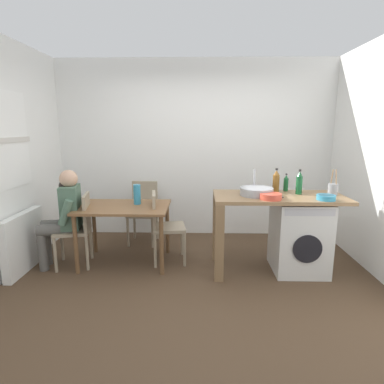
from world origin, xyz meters
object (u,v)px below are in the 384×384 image
object	(u,v)px
chair_opposite	(163,223)
mixing_bowl	(271,196)
washing_machine	(299,236)
utensil_crock	(333,189)
bottle_tall_green	(276,181)
dining_table	(124,213)
chair_spare_by_wall	(144,208)
bottle_clear_small	(299,183)
chair_person_seat	(79,226)
seated_person	(64,213)
bottle_squat_brown	(286,183)
vase	(137,194)
colander	(326,197)

from	to	relation	value
chair_opposite	mixing_bowl	bearing A→B (deg)	63.47
washing_machine	utensil_crock	xyz separation A→B (m)	(0.37, 0.05, 0.56)
bottle_tall_green	utensil_crock	distance (m)	0.65
dining_table	chair_spare_by_wall	xyz separation A→B (m)	(0.10, 0.77, -0.14)
bottle_clear_small	chair_person_seat	bearing A→B (deg)	179.86
seated_person	bottle_squat_brown	xyz separation A→B (m)	(2.70, 0.21, 0.35)
bottle_tall_green	vase	xyz separation A→B (m)	(-1.71, 0.08, -0.19)
bottle_tall_green	vase	size ratio (longest dim) A/B	1.16
chair_person_seat	colander	world-z (taller)	colander
utensil_crock	chair_spare_by_wall	bearing A→B (deg)	159.43
dining_table	colander	xyz separation A→B (m)	(2.31, -0.39, 0.31)
bottle_tall_green	mixing_bowl	world-z (taller)	bottle_tall_green
utensil_crock	vase	distance (m)	2.35
vase	chair_spare_by_wall	bearing A→B (deg)	93.87
seated_person	dining_table	bearing A→B (deg)	-91.81
bottle_tall_green	mixing_bowl	size ratio (longest dim) A/B	1.22
utensil_crock	mixing_bowl	bearing A→B (deg)	-162.06
bottle_tall_green	vase	bearing A→B (deg)	177.46
chair_person_seat	bottle_clear_small	distance (m)	2.70
bottle_clear_small	vase	distance (m)	1.97
chair_spare_by_wall	bottle_squat_brown	world-z (taller)	bottle_squat_brown
washing_machine	bottle_squat_brown	bearing A→B (deg)	114.45
chair_opposite	bottle_tall_green	distance (m)	1.49
bottle_squat_brown	mixing_bowl	distance (m)	0.55
chair_spare_by_wall	utensil_crock	distance (m)	2.59
seated_person	utensil_crock	distance (m)	3.21
chair_opposite	bottle_squat_brown	size ratio (longest dim) A/B	4.15
chair_person_seat	colander	xyz separation A→B (m)	(2.85, -0.30, 0.44)
chair_spare_by_wall	mixing_bowl	world-z (taller)	mixing_bowl
dining_table	chair_spare_by_wall	size ratio (longest dim) A/B	1.22
seated_person	bottle_clear_small	size ratio (longest dim) A/B	4.08
bottle_clear_small	vase	xyz separation A→B (m)	(-1.95, 0.19, -0.19)
chair_person_seat	bottle_clear_small	xyz separation A→B (m)	(2.65, -0.01, 0.55)
bottle_squat_brown	mixing_bowl	size ratio (longest dim) A/B	0.91
chair_person_seat	washing_machine	bearing A→B (deg)	-103.08
chair_person_seat	mixing_bowl	size ratio (longest dim) A/B	3.77
chair_spare_by_wall	vase	bearing A→B (deg)	97.22
bottle_squat_brown	bottle_clear_small	xyz separation A→B (m)	(0.10, -0.19, 0.03)
bottle_squat_brown	mixing_bowl	xyz separation A→B (m)	(-0.28, -0.46, -0.06)
dining_table	utensil_crock	xyz separation A→B (m)	(2.49, -0.12, 0.35)
dining_table	bottle_squat_brown	bearing A→B (deg)	2.69
bottle_squat_brown	vase	xyz separation A→B (m)	(-1.85, 0.01, -0.15)
bottle_clear_small	mixing_bowl	bearing A→B (deg)	-144.32
chair_person_seat	vase	size ratio (longest dim) A/B	3.59
chair_person_seat	mixing_bowl	xyz separation A→B (m)	(2.26, -0.28, 0.45)
colander	vase	distance (m)	2.21
washing_machine	utensil_crock	size ratio (longest dim) A/B	2.87
bottle_squat_brown	chair_opposite	bearing A→B (deg)	-177.95
chair_spare_by_wall	mixing_bowl	bearing A→B (deg)	147.95
vase	colander	bearing A→B (deg)	-12.79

